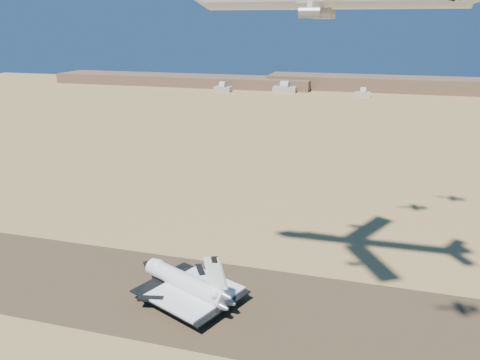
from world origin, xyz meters
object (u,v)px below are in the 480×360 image
(crew_a, at_px, (200,314))
(crew_c, at_px, (205,317))
(shuttle, at_px, (185,284))
(crew_b, at_px, (196,308))
(chase_jet_c, at_px, (408,6))

(crew_a, distance_m, crew_c, 2.47)
(shuttle, bearing_deg, crew_a, -22.56)
(crew_c, bearing_deg, crew_b, -2.22)
(crew_a, height_order, crew_b, crew_b)
(crew_c, xyz_separation_m, chase_jet_c, (52.63, 64.68, 91.21))
(shuttle, height_order, crew_c, shuttle)
(crew_b, distance_m, chase_jet_c, 123.60)
(shuttle, xyz_separation_m, crew_b, (5.83, -5.89, -4.47))
(shuttle, height_order, crew_a, shuttle)
(shuttle, distance_m, chase_jet_c, 120.41)
(crew_a, distance_m, crew_b, 3.46)
(crew_a, height_order, crew_c, crew_c)
(crew_a, bearing_deg, chase_jet_c, -26.58)
(shuttle, bearing_deg, crew_b, -21.98)
(crew_b, height_order, crew_c, crew_c)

